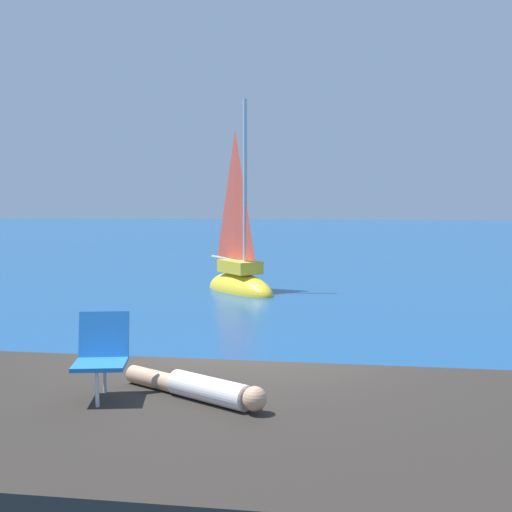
% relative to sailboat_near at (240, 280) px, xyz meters
% --- Properties ---
extents(ground_plane, '(160.00, 160.00, 0.00)m').
position_rel_sailboat_near_xyz_m(ground_plane, '(1.93, -12.75, -0.35)').
color(ground_plane, navy).
extents(shore_ledge, '(7.80, 4.10, 1.07)m').
position_rel_sailboat_near_xyz_m(shore_ledge, '(2.14, -15.44, 0.18)').
color(shore_ledge, '#2D2823').
rests_on(shore_ledge, ground).
extents(boulder_seaward, '(1.44, 1.46, 0.86)m').
position_rel_sailboat_near_xyz_m(boulder_seaward, '(-0.18, -13.60, -0.35)').
color(boulder_seaward, '#2B271E').
rests_on(boulder_seaward, ground).
extents(boulder_inland, '(1.15, 1.01, 0.82)m').
position_rel_sailboat_near_xyz_m(boulder_inland, '(-0.74, -13.62, -0.35)').
color(boulder_inland, '#2E2724').
rests_on(boulder_inland, ground).
extents(sailboat_near, '(3.05, 3.39, 6.50)m').
position_rel_sailboat_near_xyz_m(sailboat_near, '(0.00, 0.00, 0.00)').
color(sailboat_near, yellow).
rests_on(sailboat_near, ground).
extents(person_sunbather, '(1.55, 1.08, 0.25)m').
position_rel_sailboat_near_xyz_m(person_sunbather, '(1.91, -15.13, 0.83)').
color(person_sunbather, white).
rests_on(person_sunbather, shore_ledge).
extents(beach_chair, '(0.59, 0.68, 0.80)m').
position_rel_sailboat_near_xyz_m(beach_chair, '(0.96, -15.15, 1.16)').
color(beach_chair, blue).
rests_on(beach_chair, shore_ledge).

